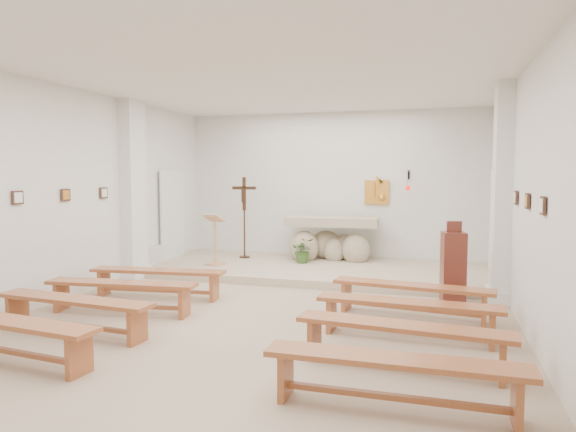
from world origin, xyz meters
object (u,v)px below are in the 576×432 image
(altar, at_px, (331,242))
(bench_left_front, at_px, (158,277))
(bench_left_third, at_px, (74,307))
(bench_right_fourth, at_px, (394,371))
(bench_right_front, at_px, (412,292))
(donation_pedestal, at_px, (453,267))
(bench_left_second, at_px, (121,290))
(bench_left_fourth, at_px, (10,330))
(bench_right_second, at_px, (408,311))
(bench_right_third, at_px, (402,335))
(lectern, at_px, (214,240))
(crucifix_stand, at_px, (244,211))

(altar, bearing_deg, bench_left_front, -123.33)
(bench_left_third, xyz_separation_m, bench_right_fourth, (4.12, -1.03, 0.00))
(bench_right_front, height_order, bench_left_third, same)
(donation_pedestal, height_order, bench_left_second, donation_pedestal)
(bench_right_fourth, bearing_deg, bench_left_fourth, -179.93)
(bench_left_front, distance_m, bench_right_second, 4.24)
(bench_left_front, height_order, bench_left_third, same)
(donation_pedestal, xyz_separation_m, bench_right_third, (-0.59, -3.08, -0.22))
(lectern, distance_m, bench_right_front, 4.80)
(altar, bearing_deg, crucifix_stand, -174.39)
(bench_left_fourth, bearing_deg, lectern, 96.71)
(bench_left_front, distance_m, bench_right_fourth, 5.14)
(bench_right_second, height_order, bench_right_fourth, same)
(bench_right_front, relative_size, bench_left_fourth, 1.00)
(bench_left_front, bearing_deg, bench_right_third, -32.35)
(bench_left_second, xyz_separation_m, bench_left_fourth, (0.00, -2.05, 0.00))
(bench_right_third, height_order, bench_left_fourth, same)
(lectern, bearing_deg, bench_right_front, -18.12)
(donation_pedestal, relative_size, bench_right_front, 0.57)
(crucifix_stand, xyz_separation_m, bench_right_front, (3.91, -3.45, -0.86))
(crucifix_stand, height_order, bench_left_second, crucifix_stand)
(donation_pedestal, xyz_separation_m, bench_left_fourth, (-4.71, -4.10, -0.22))
(altar, bearing_deg, donation_pedestal, -50.50)
(lectern, relative_size, bench_right_third, 0.48)
(bench_left_front, bearing_deg, bench_left_second, -95.86)
(bench_left_second, distance_m, bench_right_third, 4.24)
(bench_left_front, distance_m, bench_right_third, 4.60)
(bench_right_second, xyz_separation_m, bench_left_fourth, (-4.12, -2.05, 0.00))
(bench_right_third, bearing_deg, bench_right_fourth, -84.27)
(bench_right_fourth, bearing_deg, lectern, 127.48)
(bench_left_second, height_order, bench_right_second, same)
(bench_left_second, height_order, bench_left_fourth, same)
(lectern, height_order, donation_pedestal, donation_pedestal)
(donation_pedestal, bearing_deg, bench_left_third, -157.01)
(bench_left_front, height_order, bench_right_third, same)
(bench_left_front, xyz_separation_m, bench_right_fourth, (4.12, -3.08, 0.00))
(bench_left_second, height_order, bench_right_fourth, same)
(bench_left_second, relative_size, bench_right_third, 1.00)
(bench_right_front, distance_m, bench_right_fourth, 3.08)
(crucifix_stand, relative_size, bench_left_third, 0.81)
(bench_right_front, distance_m, bench_left_fourth, 5.14)
(altar, distance_m, bench_left_fourth, 7.17)
(bench_right_front, relative_size, bench_right_third, 1.00)
(bench_left_front, xyz_separation_m, bench_right_front, (4.12, 0.00, 0.00))
(bench_left_third, bearing_deg, altar, 74.51)
(bench_left_fourth, relative_size, bench_right_fourth, 1.01)
(bench_left_front, xyz_separation_m, bench_left_third, (0.00, -2.05, 0.00))
(crucifix_stand, relative_size, bench_right_fourth, 0.81)
(bench_right_front, distance_m, bench_left_second, 4.24)
(bench_right_second, distance_m, bench_right_third, 1.03)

